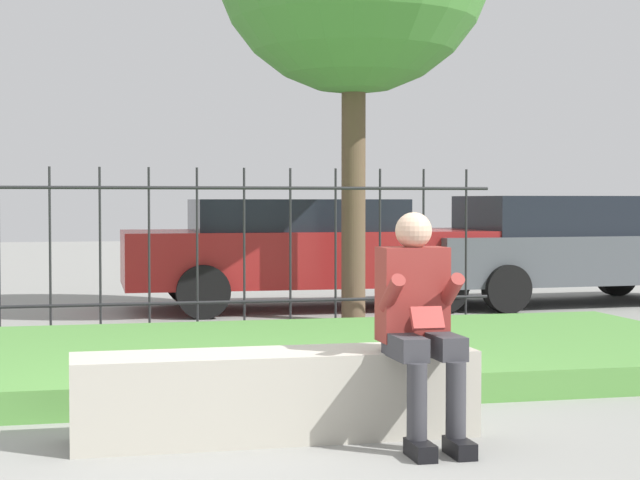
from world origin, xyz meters
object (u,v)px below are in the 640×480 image
object	(u,v)px
person_seated_reader	(419,315)
car_parked_right	(563,247)
car_parked_center	(307,249)
stone_bench	(276,399)

from	to	relation	value
person_seated_reader	car_parked_right	xyz separation A→B (m)	(4.44, 7.27, 0.02)
person_seated_reader	car_parked_center	size ratio (longest dim) A/B	0.28
stone_bench	car_parked_right	xyz separation A→B (m)	(5.20, 6.98, 0.52)
stone_bench	person_seated_reader	xyz separation A→B (m)	(0.76, -0.29, 0.50)
stone_bench	car_parked_right	size ratio (longest dim) A/B	0.54
person_seated_reader	stone_bench	bearing A→B (deg)	158.99
stone_bench	car_parked_center	xyz separation A→B (m)	(1.76, 7.08, 0.52)
car_parked_right	car_parked_center	world-z (taller)	car_parked_right
person_seated_reader	car_parked_center	bearing A→B (deg)	82.30
person_seated_reader	car_parked_right	world-z (taller)	car_parked_right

